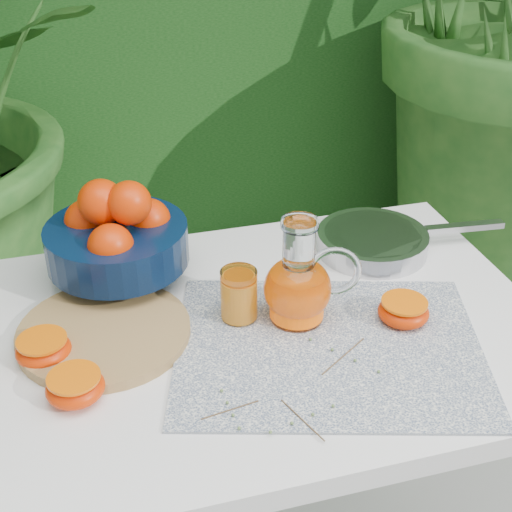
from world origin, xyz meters
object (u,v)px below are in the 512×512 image
object	(u,v)px
fruit_bowl	(117,235)
cutting_board	(104,332)
juice_pitcher	(299,286)
saute_pan	(374,241)
white_table	(259,362)

from	to	relation	value
fruit_bowl	cutting_board	bearing A→B (deg)	-105.59
juice_pitcher	saute_pan	xyz separation A→B (m)	(0.22, 0.18, -0.05)
cutting_board	juice_pitcher	world-z (taller)	juice_pitcher
cutting_board	juice_pitcher	xyz separation A→B (m)	(0.33, -0.04, 0.06)
cutting_board	saute_pan	world-z (taller)	saute_pan
cutting_board	fruit_bowl	world-z (taller)	fruit_bowl
white_table	cutting_board	size ratio (longest dim) A/B	3.42
cutting_board	saute_pan	size ratio (longest dim) A/B	0.73
fruit_bowl	juice_pitcher	bearing A→B (deg)	-37.29
cutting_board	fruit_bowl	distance (m)	0.20
juice_pitcher	white_table	bearing A→B (deg)	-179.72
white_table	juice_pitcher	world-z (taller)	juice_pitcher
white_table	fruit_bowl	xyz separation A→B (m)	(-0.21, 0.22, 0.18)
white_table	cutting_board	xyz separation A→B (m)	(-0.26, 0.04, 0.09)
fruit_bowl	juice_pitcher	distance (m)	0.36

